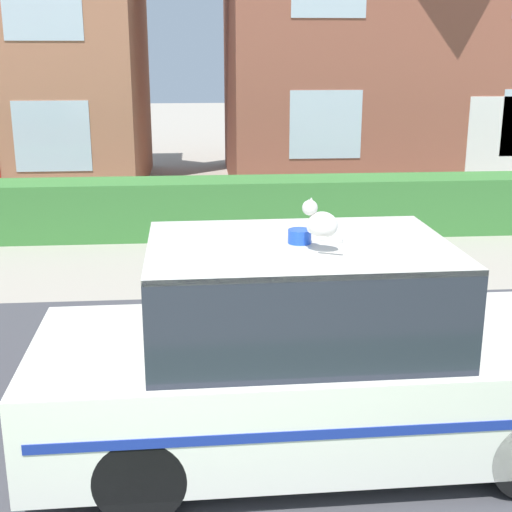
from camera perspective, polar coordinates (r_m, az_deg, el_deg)
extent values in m
cube|color=#424247|center=(6.46, -6.48, -11.28)|extent=(28.00, 5.28, 0.01)
cube|color=#3D7F38|center=(11.82, -0.34, 3.94)|extent=(13.75, 0.88, 0.94)
cylinder|color=black|center=(6.59, 15.31, -8.24)|extent=(0.61, 0.21, 0.61)
cylinder|color=black|center=(4.89, -9.26, -16.98)|extent=(0.61, 0.21, 0.61)
cylinder|color=black|center=(6.19, -8.47, -9.46)|extent=(0.61, 0.21, 0.61)
cube|color=silver|center=(5.49, 5.14, -10.05)|extent=(4.28, 1.75, 0.75)
cube|color=#232833|center=(5.18, 3.43, -2.83)|extent=(2.18, 1.55, 0.72)
cube|color=silver|center=(5.08, 3.50, 0.83)|extent=(2.18, 1.55, 0.04)
cube|color=navy|center=(4.74, 7.10, -13.91)|extent=(4.04, 0.07, 0.07)
cube|color=navy|center=(6.23, 3.71, -6.17)|extent=(4.04, 0.07, 0.07)
cylinder|color=blue|center=(5.06, 3.51, 1.58)|extent=(0.17, 0.17, 0.10)
ellipsoid|color=silver|center=(4.81, 5.33, 2.49)|extent=(0.25, 0.22, 0.18)
ellipsoid|color=white|center=(4.84, 4.42, 2.41)|extent=(0.09, 0.10, 0.10)
sphere|color=silver|center=(4.81, 4.34, 3.88)|extent=(0.11, 0.11, 0.11)
cone|color=silver|center=(4.83, 4.44, 4.46)|extent=(0.04, 0.04, 0.04)
cone|color=silver|center=(4.77, 4.25, 4.33)|extent=(0.04, 0.04, 0.04)
cylinder|color=silver|center=(4.74, 5.92, 1.32)|extent=(0.17, 0.10, 0.03)
cube|color=silver|center=(13.88, -16.00, 9.18)|extent=(1.40, 0.02, 1.30)
cube|color=silver|center=(13.81, -16.79, 18.87)|extent=(1.40, 0.02, 1.30)
cube|color=#93513D|center=(17.13, 11.18, 15.41)|extent=(7.64, 5.58, 5.66)
cube|color=white|center=(15.02, 18.28, 8.02)|extent=(1.00, 0.02, 2.10)
cube|color=silver|center=(14.00, 5.59, 10.41)|extent=(1.40, 0.02, 1.30)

